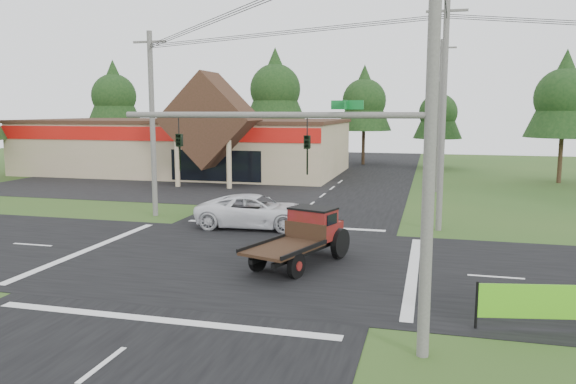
% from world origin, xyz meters
% --- Properties ---
extents(ground, '(120.00, 120.00, 0.00)m').
position_xyz_m(ground, '(0.00, 0.00, 0.00)').
color(ground, '#2B4E1B').
rests_on(ground, ground).
extents(road_ns, '(12.00, 120.00, 0.02)m').
position_xyz_m(road_ns, '(0.00, 0.00, 0.01)').
color(road_ns, black).
rests_on(road_ns, ground).
extents(road_ew, '(120.00, 12.00, 0.02)m').
position_xyz_m(road_ew, '(0.00, 0.00, 0.01)').
color(road_ew, black).
rests_on(road_ew, ground).
extents(parking_apron, '(28.00, 14.00, 0.02)m').
position_xyz_m(parking_apron, '(-14.00, 19.00, 0.01)').
color(parking_apron, black).
rests_on(parking_apron, ground).
extents(cvs_building, '(30.40, 18.20, 9.19)m').
position_xyz_m(cvs_building, '(-15.70, 29.57, 2.78)').
color(cvs_building, tan).
rests_on(cvs_building, ground).
extents(traffic_signal_mast, '(8.12, 0.24, 7.00)m').
position_xyz_m(traffic_signal_mast, '(5.82, -7.50, 4.43)').
color(traffic_signal_mast, '#595651').
rests_on(traffic_signal_mast, ground).
extents(utility_pole_nr, '(2.00, 0.30, 11.00)m').
position_xyz_m(utility_pole_nr, '(7.50, -7.50, 5.64)').
color(utility_pole_nr, '#595651').
rests_on(utility_pole_nr, ground).
extents(utility_pole_nw, '(2.00, 0.30, 10.50)m').
position_xyz_m(utility_pole_nw, '(-8.00, 8.00, 5.39)').
color(utility_pole_nw, '#595651').
rests_on(utility_pole_nw, ground).
extents(utility_pole_ne, '(2.00, 0.30, 11.50)m').
position_xyz_m(utility_pole_ne, '(8.00, 8.00, 5.89)').
color(utility_pole_ne, '#595651').
rests_on(utility_pole_ne, ground).
extents(utility_pole_n, '(2.00, 0.30, 11.20)m').
position_xyz_m(utility_pole_n, '(8.00, 22.00, 5.74)').
color(utility_pole_n, '#595651').
rests_on(utility_pole_n, ground).
extents(tree_row_a, '(6.72, 6.72, 12.12)m').
position_xyz_m(tree_row_a, '(-30.00, 40.00, 8.05)').
color(tree_row_a, '#332316').
rests_on(tree_row_a, ground).
extents(tree_row_b, '(5.60, 5.60, 10.10)m').
position_xyz_m(tree_row_b, '(-20.00, 42.00, 6.70)').
color(tree_row_b, '#332316').
rests_on(tree_row_b, ground).
extents(tree_row_c, '(7.28, 7.28, 13.13)m').
position_xyz_m(tree_row_c, '(-10.00, 41.00, 8.72)').
color(tree_row_c, '#332316').
rests_on(tree_row_c, ground).
extents(tree_row_d, '(6.16, 6.16, 11.11)m').
position_xyz_m(tree_row_d, '(0.00, 42.00, 7.38)').
color(tree_row_d, '#332316').
rests_on(tree_row_d, ground).
extents(tree_row_e, '(5.04, 5.04, 9.09)m').
position_xyz_m(tree_row_e, '(8.00, 40.00, 6.03)').
color(tree_row_e, '#332316').
rests_on(tree_row_e, ground).
extents(tree_side_ne, '(6.16, 6.16, 11.11)m').
position_xyz_m(tree_side_ne, '(18.00, 30.00, 7.38)').
color(tree_side_ne, '#332316').
rests_on(tree_side_ne, ground).
extents(antique_flatbed_truck, '(3.65, 5.69, 2.22)m').
position_xyz_m(antique_flatbed_truck, '(2.57, -0.21, 1.11)').
color(antique_flatbed_truck, '#5A190C').
rests_on(antique_flatbed_truck, ground).
extents(roadside_banner, '(4.00, 0.87, 1.38)m').
position_xyz_m(roadside_banner, '(10.86, -4.97, 0.69)').
color(roadside_banner, '#54B618').
rests_on(roadside_banner, ground).
extents(white_pickup, '(6.36, 3.26, 1.72)m').
position_xyz_m(white_pickup, '(-1.32, 6.33, 0.86)').
color(white_pickup, white).
rests_on(white_pickup, ground).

